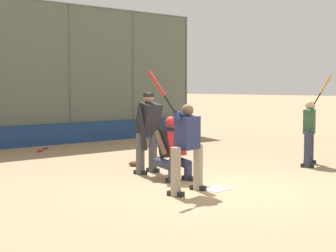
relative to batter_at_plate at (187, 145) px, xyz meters
name	(u,v)px	position (x,y,z in m)	size (l,w,h in m)	color
ground_plane	(215,189)	(-0.59, 0.10, -0.80)	(160.00, 160.00, 0.00)	#9E7F5B
home_plate_marker	(215,189)	(-0.59, 0.10, -0.80)	(0.43, 0.43, 0.01)	white
batter_at_plate	(187,145)	(0.00, 0.00, 0.00)	(1.03, 0.55, 2.03)	gray
catcher_behind_plate	(174,147)	(-0.70, -1.04, -0.18)	(0.64, 0.74, 1.21)	#2D334C
umpire_home	(148,130)	(-0.91, -2.01, 0.08)	(0.66, 0.46, 1.64)	#4C4C51
batter_on_deck	(310,130)	(-4.29, -0.43, -0.01)	(1.10, 0.61, 2.04)	#2D334C
spare_bat_near_backstop	(41,150)	(-1.31, -6.91, -0.77)	(0.66, 0.60, 0.07)	black
fielding_glove_on_dirt	(134,164)	(-1.39, -3.04, -0.75)	(0.29, 0.22, 0.10)	#56331E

